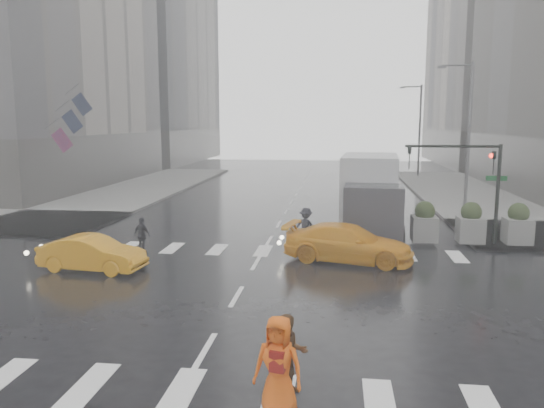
# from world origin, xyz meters

# --- Properties ---
(ground) EXTENTS (120.00, 120.00, 0.00)m
(ground) POSITION_xyz_m (0.00, 0.00, 0.00)
(ground) COLOR black
(ground) RESTS_ON ground
(sidewalk_nw) EXTENTS (35.00, 35.00, 0.15)m
(sidewalk_nw) POSITION_xyz_m (-19.50, 17.50, 0.07)
(sidewalk_nw) COLOR slate
(sidewalk_nw) RESTS_ON ground
(building_nw_far) EXTENTS (26.05, 26.05, 44.00)m
(building_nw_far) POSITION_xyz_m (-29.00, 56.00, 20.19)
(building_nw_far) COLOR slate
(building_nw_far) RESTS_ON ground
(road_markings) EXTENTS (18.00, 48.00, 0.01)m
(road_markings) POSITION_xyz_m (0.00, 0.00, 0.01)
(road_markings) COLOR silver
(road_markings) RESTS_ON ground
(traffic_signal_pole) EXTENTS (4.45, 0.42, 4.50)m
(traffic_signal_pole) POSITION_xyz_m (9.01, 8.01, 3.22)
(traffic_signal_pole) COLOR black
(traffic_signal_pole) RESTS_ON ground
(street_lamp_near) EXTENTS (2.15, 0.22, 9.00)m
(street_lamp_near) POSITION_xyz_m (10.87, 18.00, 4.95)
(street_lamp_near) COLOR #59595B
(street_lamp_near) RESTS_ON ground
(street_lamp_far) EXTENTS (2.15, 0.22, 9.00)m
(street_lamp_far) POSITION_xyz_m (10.87, 38.00, 4.95)
(street_lamp_far) COLOR #59595B
(street_lamp_far) RESTS_ON ground
(planter_west) EXTENTS (1.10, 1.10, 1.80)m
(planter_west) POSITION_xyz_m (7.00, 8.20, 0.98)
(planter_west) COLOR slate
(planter_west) RESTS_ON ground
(planter_mid) EXTENTS (1.10, 1.10, 1.80)m
(planter_mid) POSITION_xyz_m (9.00, 8.20, 0.98)
(planter_mid) COLOR slate
(planter_mid) RESTS_ON ground
(planter_east) EXTENTS (1.10, 1.10, 1.80)m
(planter_east) POSITION_xyz_m (11.00, 8.20, 0.98)
(planter_east) COLOR slate
(planter_east) RESTS_ON ground
(flag_cluster) EXTENTS (2.87, 3.06, 4.69)m
(flag_cluster) POSITION_xyz_m (-15.08, 18.50, 5.64)
(flag_cluster) COLOR #59595B
(flag_cluster) RESTS_ON ground
(pedestrian_brown) EXTENTS (0.94, 0.82, 1.64)m
(pedestrian_brown) POSITION_xyz_m (2.18, -5.75, 0.82)
(pedestrian_brown) COLOR #4F331C
(pedestrian_brown) RESTS_ON ground
(pedestrian_orange) EXTENTS (1.05, 0.80, 1.93)m
(pedestrian_orange) POSITION_xyz_m (2.07, -6.61, 0.97)
(pedestrian_orange) COLOR #DD530F
(pedestrian_orange) RESTS_ON ground
(pedestrian_far_a) EXTENTS (1.03, 0.84, 1.52)m
(pedestrian_far_a) POSITION_xyz_m (-4.96, 5.02, 0.76)
(pedestrian_far_a) COLOR black
(pedestrian_far_a) RESTS_ON ground
(pedestrian_far_b) EXTENTS (1.23, 0.93, 1.69)m
(pedestrian_far_b) POSITION_xyz_m (1.74, 7.22, 0.85)
(pedestrian_far_b) COLOR black
(pedestrian_far_b) RESTS_ON ground
(taxi_mid) EXTENTS (4.03, 1.77, 1.29)m
(taxi_mid) POSITION_xyz_m (-5.84, 2.24, 0.64)
(taxi_mid) COLOR orange
(taxi_mid) RESTS_ON ground
(taxi_rear) EXTENTS (4.79, 2.94, 1.46)m
(taxi_rear) POSITION_xyz_m (3.56, 4.73, 0.73)
(taxi_rear) COLOR orange
(taxi_rear) RESTS_ON ground
(box_truck) EXTENTS (2.68, 7.14, 3.79)m
(box_truck) POSITION_xyz_m (4.70, 10.29, 2.02)
(box_truck) COLOR #B9B9BB
(box_truck) RESTS_ON ground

